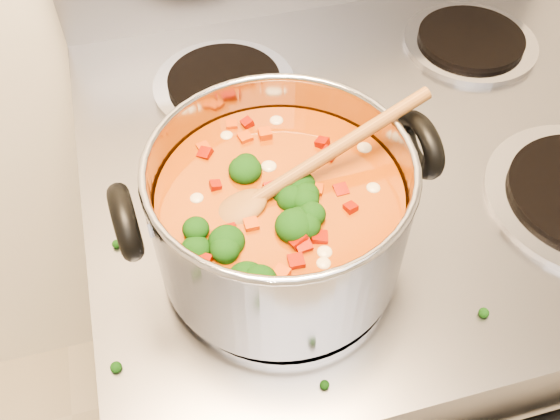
{
  "coord_description": "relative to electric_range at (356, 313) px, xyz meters",
  "views": [
    {
      "loc": [
        -0.22,
        0.64,
        1.49
      ],
      "look_at": [
        -0.12,
        1.01,
        1.01
      ],
      "focal_mm": 40.0,
      "sensor_mm": 36.0,
      "label": 1
    }
  ],
  "objects": [
    {
      "name": "stockpot",
      "position": [
        -0.19,
        -0.15,
        0.54
      ],
      "size": [
        0.32,
        0.26,
        0.15
      ],
      "rotation": [
        0.0,
        0.0,
        0.07
      ],
      "color": "#9D9DA4",
      "rests_on": "electric_range"
    },
    {
      "name": "cooktop_crumbs",
      "position": [
        -0.12,
        -0.15,
        0.46
      ],
      "size": [
        0.38,
        0.29,
        0.01
      ],
      "color": "black",
      "rests_on": "electric_range"
    },
    {
      "name": "wooden_spoon",
      "position": [
        -0.18,
        -0.15,
        0.58
      ],
      "size": [
        0.24,
        0.09,
        0.08
      ],
      "rotation": [
        0.0,
        0.0,
        0.25
      ],
      "color": "brown",
      "rests_on": "stockpot"
    },
    {
      "name": "electric_range",
      "position": [
        0.0,
        0.0,
        0.0
      ],
      "size": [
        0.79,
        0.71,
        1.08
      ],
      "color": "gray",
      "rests_on": "ground"
    }
  ]
}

